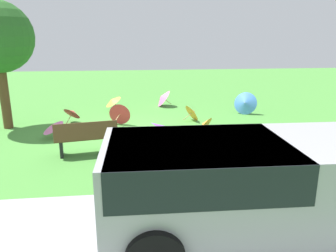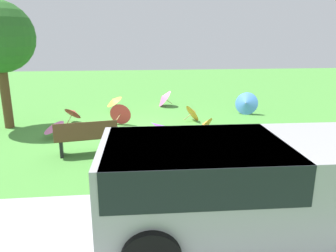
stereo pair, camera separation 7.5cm
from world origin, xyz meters
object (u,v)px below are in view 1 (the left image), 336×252
(parasol_red_0, at_px, (73,112))
(parasol_pink_1, at_px, (52,127))
(park_bench, at_px, (86,137))
(parasol_orange_2, at_px, (193,112))
(van_dark, at_px, (247,180))
(parasol_blue_0, at_px, (245,103))
(parasol_red_1, at_px, (120,114))
(parasol_yellow_0, at_px, (112,101))
(parasol_purple_1, at_px, (165,129))
(parasol_pink_3, at_px, (162,98))
(parasol_orange_0, at_px, (204,124))

(parasol_red_0, relative_size, parasol_pink_1, 0.94)
(park_bench, relative_size, parasol_orange_2, 2.10)
(van_dark, distance_m, parasol_orange_2, 7.15)
(parasol_red_0, height_order, parasol_pink_1, parasol_red_0)
(park_bench, height_order, parasol_orange_2, park_bench)
(van_dark, height_order, parasol_pink_1, van_dark)
(parasol_blue_0, bearing_deg, parasol_red_1, 11.14)
(parasol_yellow_0, height_order, parasol_orange_2, parasol_yellow_0)
(parasol_blue_0, height_order, parasol_red_1, parasol_blue_0)
(parasol_purple_1, bearing_deg, parasol_pink_1, -16.42)
(parasol_red_0, relative_size, parasol_purple_1, 0.80)
(parasol_blue_0, xyz_separation_m, parasol_pink_1, (6.90, 2.38, -0.09))
(park_bench, distance_m, parasol_red_1, 3.10)
(park_bench, bearing_deg, parasol_orange_2, -137.35)
(parasol_purple_1, bearing_deg, parasol_red_1, -61.01)
(parasol_red_1, xyz_separation_m, parasol_pink_3, (-1.77, -2.88, 0.01))
(van_dark, bearing_deg, parasol_blue_0, -109.62)
(parasol_orange_0, bearing_deg, parasol_red_1, -28.86)
(parasol_red_0, relative_size, parasol_yellow_0, 0.97)
(parasol_pink_1, height_order, parasol_yellow_0, parasol_yellow_0)
(parasol_pink_1, relative_size, parasol_orange_2, 1.13)
(van_dark, bearing_deg, parasol_purple_1, -80.69)
(park_bench, bearing_deg, parasol_purple_1, -164.36)
(parasol_red_0, bearing_deg, parasol_pink_3, -144.52)
(parasol_red_1, relative_size, parasol_yellow_0, 0.92)
(park_bench, relative_size, parasol_yellow_0, 1.92)
(van_dark, xyz_separation_m, parasol_yellow_0, (2.43, -8.99, -0.45))
(parasol_blue_0, height_order, parasol_pink_3, parasol_blue_0)
(parasol_red_0, xyz_separation_m, parasol_orange_2, (-4.33, 0.24, -0.06))
(parasol_orange_0, xyz_separation_m, parasol_pink_3, (0.90, -4.36, 0.09))
(parasol_pink_1, xyz_separation_m, parasol_pink_3, (-3.78, -4.30, 0.03))
(parasol_red_0, distance_m, parasol_pink_3, 4.27)
(van_dark, relative_size, parasol_pink_1, 5.21)
(park_bench, relative_size, parasol_orange_0, 2.16)
(parasol_purple_1, bearing_deg, parasol_orange_0, -145.50)
(parasol_orange_0, bearing_deg, parasol_orange_2, -88.47)
(park_bench, xyz_separation_m, parasol_yellow_0, (-0.44, -5.04, -0.00))
(van_dark, bearing_deg, parasol_pink_1, -53.55)
(parasol_red_0, bearing_deg, parasol_pink_1, 80.46)
(parasol_pink_1, xyz_separation_m, parasol_yellow_0, (-1.65, -3.46, 0.10))
(parasol_orange_2, bearing_deg, parasol_purple_1, 63.11)
(park_bench, distance_m, parasol_red_0, 3.52)
(parasol_orange_0, bearing_deg, parasol_pink_3, -78.32)
(parasol_purple_1, height_order, parasol_orange_2, parasol_purple_1)
(parasol_pink_1, bearing_deg, parasol_orange_2, -161.15)
(van_dark, xyz_separation_m, parasol_orange_2, (-0.56, -7.11, -0.59))
(van_dark, xyz_separation_m, parasol_purple_1, (0.74, -4.54, -0.46))
(van_dark, height_order, parasol_yellow_0, van_dark)
(parasol_red_1, xyz_separation_m, parasol_purple_1, (-1.33, 2.40, 0.07))
(parasol_purple_1, bearing_deg, van_dark, 99.31)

